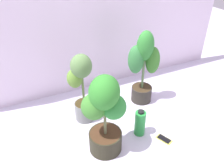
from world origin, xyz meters
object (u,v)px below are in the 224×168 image
cell_phone (164,139)px  nutrient_bottle (140,123)px  potted_plant_front_left (105,113)px  potted_plant_back_left (82,87)px  potted_plant_back_right (143,66)px

cell_phone → nutrient_bottle: size_ratio=0.62×
potted_plant_front_left → nutrient_bottle: potted_plant_front_left is taller
potted_plant_front_left → potted_plant_back_left: potted_plant_front_left is taller
potted_plant_back_left → nutrient_bottle: (0.38, -0.41, -0.24)m
potted_plant_front_left → cell_phone: size_ratio=4.40×
cell_phone → potted_plant_front_left: bearing=143.1°
potted_plant_back_right → potted_plant_back_left: bearing=-177.9°
potted_plant_front_left → potted_plant_back_left: 0.44m
nutrient_bottle → potted_plant_front_left: bearing=-175.0°
potted_plant_back_left → cell_phone: bearing=-46.4°
potted_plant_back_right → potted_plant_back_left: potted_plant_back_right is taller
potted_plant_back_right → potted_plant_front_left: size_ratio=1.12×
potted_plant_back_right → potted_plant_back_left: 0.66m
potted_plant_back_right → cell_phone: 0.73m
potted_plant_back_left → potted_plant_front_left: bearing=-85.3°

